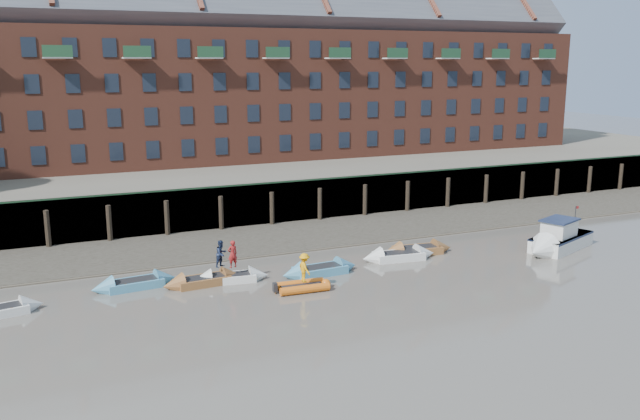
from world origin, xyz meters
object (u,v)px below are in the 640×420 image
person_rower_a (233,254)px  person_rower_b (221,254)px  rowboat_3 (231,278)px  rowboat_6 (418,250)px  rowboat_5 (399,256)px  rowboat_1 (135,284)px  rowboat_4 (320,270)px  rib_tender (304,286)px  motor_launch (554,242)px  rowboat_2 (203,281)px  person_rib_crew (305,268)px

person_rower_a → person_rower_b: size_ratio=1.02×
rowboat_3 → rowboat_6: 12.87m
rowboat_5 → rowboat_1: bearing=-177.5°
rowboat_4 → rib_tender: rowboat_4 is taller
rowboat_5 → rib_tender: bearing=-152.3°
person_rower_a → person_rower_b: person_rower_a is taller
motor_launch → person_rower_b: 21.95m
person_rower_b → rowboat_2: bearing=159.8°
rowboat_3 → rowboat_6: bearing=11.1°
rowboat_1 → person_rower_a: bearing=-17.7°
rowboat_1 → motor_launch: size_ratio=0.70×
rowboat_5 → person_rower_b: (-11.46, 0.35, 1.38)m
rowboat_1 → rowboat_6: (18.05, -0.43, 0.00)m
rowboat_3 → rowboat_4: 5.31m
rowboat_6 → person_rower_b: (-13.28, -0.35, 1.39)m
person_rib_crew → person_rower_b: bearing=43.1°
person_rib_crew → rowboat_5: bearing=-72.8°
rowboat_6 → rib_tender: size_ratio=1.60×
rowboat_3 → person_rib_crew: (3.30, -3.12, 1.08)m
rowboat_1 → rowboat_4: size_ratio=0.98×
rowboat_2 → rowboat_6: 14.44m
rowboat_1 → rib_tender: size_ratio=1.56×
rowboat_2 → rowboat_3: 1.57m
rowboat_6 → rib_tender: bearing=-152.0°
rib_tender → rowboat_1: bearing=157.2°
rowboat_3 → rowboat_2: bearing=-173.8°
rowboat_1 → rowboat_6: 18.06m
person_rib_crew → rowboat_2: bearing=52.4°
motor_launch → person_rower_a: bearing=-28.3°
motor_launch → person_rower_a: 21.36m
rowboat_4 → person_rower_b: size_ratio=3.14×
rowboat_5 → person_rower_a: person_rower_a is taller
motor_launch → rowboat_6: bearing=-42.4°
rowboat_4 → rowboat_6: 7.75m
rowboat_1 → rowboat_5: bearing=-9.5°
rowboat_4 → rowboat_5: size_ratio=0.98×
motor_launch → person_rower_b: person_rower_b is taller
rowboat_3 → rib_tender: rowboat_3 is taller
rowboat_1 → rowboat_3: rowboat_1 is taller
rowboat_3 → rowboat_5: size_ratio=0.90×
rib_tender → motor_launch: motor_launch is taller
rowboat_1 → person_rower_a: (5.33, -1.15, 1.41)m
rowboat_1 → rowboat_4: 10.61m
rowboat_2 → person_rib_crew: (4.87, -3.18, 1.07)m
rowboat_6 → person_rower_b: size_ratio=3.16×
rowboat_1 → motor_launch: motor_launch is taller
person_rower_b → rowboat_6: bearing=-30.0°
rowboat_6 → person_rib_crew: 10.33m
motor_launch → person_rib_crew: 18.04m
person_rower_a → rowboat_5: bearing=169.9°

